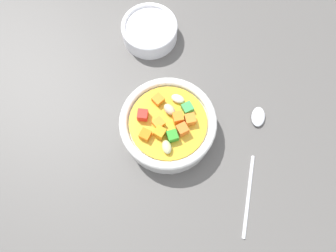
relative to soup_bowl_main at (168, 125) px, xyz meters
The scene contains 4 objects.
ground_plane 3.89cm from the soup_bowl_main, 112.25° to the left, with size 140.00×140.00×2.00cm, color #565451.
soup_bowl_main is the anchor object (origin of this frame).
spoon 16.16cm from the soup_bowl_main, 25.33° to the right, with size 11.97×22.13×1.01cm.
side_bowl_small 20.68cm from the soup_bowl_main, 85.11° to the left, with size 11.13×11.13×3.85cm.
Camera 1 is at (-5.14, -19.05, 58.67)cm, focal length 35.86 mm.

